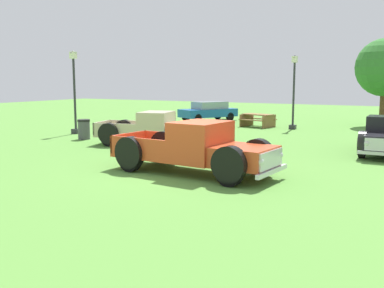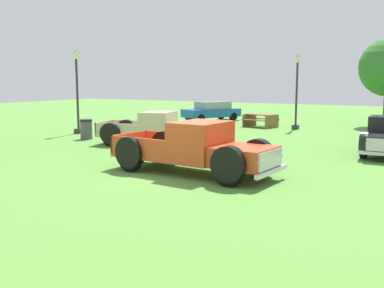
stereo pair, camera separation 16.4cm
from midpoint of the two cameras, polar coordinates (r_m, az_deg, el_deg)
name	(u,v)px [view 2 (the right image)]	position (r m, az deg, el deg)	size (l,w,h in m)	color
ground_plane	(181,173)	(13.67, -1.05, -3.74)	(80.00, 80.00, 0.00)	#548C38
pickup_truck_foreground	(202,150)	(13.32, 1.70, -0.72)	(5.36, 2.42, 1.60)	#D14723
pickup_truck_behind_left	(159,129)	(19.34, -3.92, 1.87)	(5.04, 2.77, 1.46)	#C6B793
sedan_distant_a	(212,111)	(30.92, 2.68, 4.25)	(3.31, 4.26, 1.32)	#195699
lamp_post_near	(297,91)	(26.23, 13.37, 6.63)	(0.36, 0.36, 4.21)	#2D2D33
lamp_post_far	(77,90)	(24.27, -14.23, 6.63)	(0.36, 0.36, 4.32)	#2D2D33
picnic_table	(261,119)	(27.23, 8.90, 3.19)	(2.08, 1.84, 0.78)	olive
trash_can	(86,129)	(21.97, -13.12, 1.86)	(0.59, 0.59, 0.95)	#4C4C51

